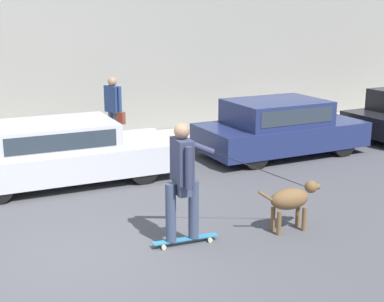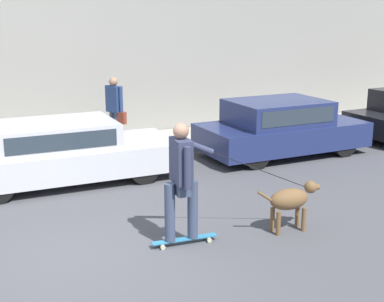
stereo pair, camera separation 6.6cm
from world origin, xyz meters
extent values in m
plane|color=#47474C|center=(0.00, 0.00, 0.00)|extent=(36.00, 36.00, 0.00)
cube|color=gray|center=(0.00, 6.90, 2.06)|extent=(32.00, 0.30, 4.13)
cube|color=#A39E93|center=(0.00, 5.68, 0.06)|extent=(30.00, 2.11, 0.12)
cylinder|color=black|center=(1.93, 4.24, 0.31)|extent=(0.61, 0.20, 0.61)
cylinder|color=black|center=(1.93, 2.72, 0.31)|extent=(0.61, 0.20, 0.61)
cube|color=#BCBCC1|center=(0.55, 3.48, 0.46)|extent=(4.43, 1.76, 0.55)
cube|color=#BCBCC1|center=(0.37, 3.47, 0.98)|extent=(2.29, 1.58, 0.49)
cube|color=#28333D|center=(0.38, 2.68, 1.00)|extent=(2.02, 0.01, 0.31)
cylinder|color=black|center=(6.85, 4.29, 0.31)|extent=(0.63, 0.21, 0.63)
cylinder|color=black|center=(6.87, 2.71, 0.31)|extent=(0.63, 0.21, 0.63)
cylinder|color=black|center=(4.43, 4.24, 0.31)|extent=(0.63, 0.21, 0.63)
cylinder|color=black|center=(4.45, 2.66, 0.31)|extent=(0.63, 0.21, 0.63)
cube|color=navy|center=(5.65, 3.48, 0.47)|extent=(3.94, 1.89, 0.57)
cube|color=navy|center=(5.49, 3.47, 1.03)|extent=(2.20, 1.68, 0.55)
cube|color=#28333D|center=(5.51, 2.65, 1.06)|extent=(1.91, 0.05, 0.35)
cylinder|color=black|center=(8.91, 4.21, 0.32)|extent=(0.64, 0.22, 0.64)
cylinder|color=brown|center=(3.36, -0.38, 0.19)|extent=(0.07, 0.07, 0.38)
cylinder|color=brown|center=(3.35, -0.56, 0.19)|extent=(0.07, 0.07, 0.38)
cylinder|color=brown|center=(2.91, -0.35, 0.19)|extent=(0.07, 0.07, 0.38)
cylinder|color=brown|center=(2.91, -0.54, 0.19)|extent=(0.07, 0.07, 0.38)
ellipsoid|color=brown|center=(3.13, -0.46, 0.52)|extent=(0.65, 0.36, 0.33)
sphere|color=brown|center=(3.51, -0.48, 0.66)|extent=(0.20, 0.20, 0.20)
cylinder|color=brown|center=(3.60, -0.48, 0.65)|extent=(0.11, 0.09, 0.09)
cylinder|color=brown|center=(2.71, -0.43, 0.62)|extent=(0.26, 0.06, 0.20)
cylinder|color=beige|center=(1.85, -0.19, 0.04)|extent=(0.07, 0.04, 0.07)
cylinder|color=beige|center=(1.84, -0.34, 0.04)|extent=(0.07, 0.04, 0.07)
cylinder|color=beige|center=(1.14, -0.14, 0.04)|extent=(0.07, 0.04, 0.07)
cylinder|color=beige|center=(1.13, -0.29, 0.04)|extent=(0.07, 0.04, 0.07)
cube|color=teal|center=(1.49, -0.24, 0.08)|extent=(0.99, 0.19, 0.02)
cylinder|color=#38425B|center=(1.62, -0.25, 0.52)|extent=(0.15, 0.15, 0.86)
cylinder|color=#38425B|center=(1.27, -0.22, 0.52)|extent=(0.15, 0.15, 0.86)
cube|color=#38425B|center=(1.44, -0.24, 0.86)|extent=(0.21, 0.35, 0.17)
cube|color=#2D334C|center=(1.44, -0.24, 1.26)|extent=(0.25, 0.45, 0.63)
sphere|color=#997056|center=(1.44, -0.24, 1.69)|extent=(0.22, 0.22, 0.22)
cylinder|color=#2D334C|center=(1.42, -0.50, 1.23)|extent=(0.09, 0.09, 0.60)
cylinder|color=#2D334C|center=(1.73, -0.04, 1.41)|extent=(0.59, 0.23, 0.32)
cylinder|color=black|center=(2.75, -0.29, 0.96)|extent=(1.52, 0.38, 0.67)
cylinder|color=#3D4760|center=(2.19, 5.34, 0.54)|extent=(0.14, 0.14, 0.85)
cylinder|color=#3D4760|center=(2.13, 5.49, 0.54)|extent=(0.14, 0.14, 0.85)
cube|color=navy|center=(2.16, 5.42, 1.28)|extent=(0.35, 0.45, 0.62)
cylinder|color=navy|center=(2.26, 5.20, 1.29)|extent=(0.09, 0.09, 0.59)
cylinder|color=navy|center=(2.06, 5.64, 1.29)|extent=(0.09, 0.09, 0.59)
sphere|color=#997056|center=(2.16, 5.42, 1.69)|extent=(0.21, 0.21, 0.21)
cube|color=brown|center=(2.26, 5.20, 0.85)|extent=(0.20, 0.27, 0.29)
camera|label=1|loc=(-1.47, -6.79, 3.26)|focal=50.00mm
camera|label=2|loc=(-1.41, -6.82, 3.26)|focal=50.00mm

